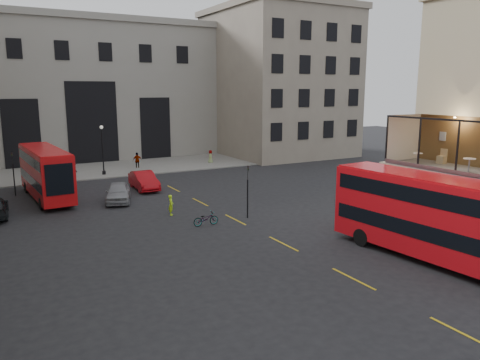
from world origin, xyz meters
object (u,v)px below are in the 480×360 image
street_lamp_b (103,153)px  pedestrian_c (137,161)px  bus_near (432,214)px  pedestrian_d (210,157)px  pedestrian_b (73,171)px  traffic_light_near (248,185)px  cyclist (171,205)px  pedestrian_a (43,188)px  cafe_chair_d (442,159)px  car_a (118,192)px  bus_far (45,171)px  cafe_table_far (418,157)px  car_b (144,181)px  bicycle (206,219)px  cafe_table_mid (469,163)px  traffic_light_far (13,168)px

street_lamp_b → pedestrian_c: street_lamp_b is taller
bus_near → pedestrian_d: (4.22, 36.00, -1.75)m
pedestrian_b → pedestrian_c: pedestrian_c is taller
traffic_light_near → pedestrian_d: 25.46m
cyclist → pedestrian_a: pedestrian_a is taller
traffic_light_near → bus_near: (4.33, -12.07, 0.15)m
cafe_chair_d → car_a: bearing=128.8°
traffic_light_near → pedestrian_d: traffic_light_near is taller
traffic_light_near → pedestrian_a: size_ratio=2.11×
traffic_light_near → bus_far: (-11.73, 13.41, -0.02)m
pedestrian_a → cafe_table_far: bearing=-55.7°
cyclist → pedestrian_b: size_ratio=0.96×
car_b → bicycle: size_ratio=2.82×
traffic_light_near → cyclist: (-4.50, 3.40, -1.66)m
pedestrian_c → cafe_chair_d: bearing=109.4°
car_a → cafe_table_mid: bearing=-40.1°
cafe_table_mid → bus_near: bearing=178.3°
traffic_light_far → pedestrian_c: traffic_light_far is taller
bus_near → cafe_chair_d: bearing=34.5°
traffic_light_far → car_b: bearing=-15.6°
car_b → pedestrian_b: 10.09m
traffic_light_near → cyclist: traffic_light_near is taller
cafe_table_far → cafe_chair_d: (1.48, -0.57, -0.19)m
car_b → cyclist: size_ratio=3.29×
cyclist → cafe_table_mid: 19.77m
traffic_light_near → traffic_light_far: size_ratio=1.00×
traffic_light_near → street_lamp_b: size_ratio=0.71×
bus_near → pedestrian_b: size_ratio=7.35×
cyclist → pedestrian_b: pedestrian_b is taller
bus_near → cyclist: size_ratio=7.67×
bus_near → car_a: bus_near is taller
street_lamp_b → pedestrian_c: (4.45, 2.53, -1.45)m
pedestrian_c → car_b: bearing=80.6°
traffic_light_near → pedestrian_c: bearing=91.3°
bus_near → car_a: 24.27m
traffic_light_far → car_a: traffic_light_far is taller
traffic_light_near → bus_far: size_ratio=0.35×
cafe_table_mid → cafe_chair_d: cafe_chair_d is taller
traffic_light_far → cafe_table_far: bearing=-50.0°
street_lamp_b → pedestrian_b: bearing=179.6°
bicycle → pedestrian_b: 22.73m
bus_near → car_b: size_ratio=2.33×
cafe_table_far → bus_far: bearing=129.9°
bus_near → pedestrian_b: bearing=110.0°
traffic_light_far → cafe_chair_d: 33.85m
car_b → pedestrian_d: size_ratio=3.02×
street_lamp_b → pedestrian_b: street_lamp_b is taller
traffic_light_near → bus_near: bearing=-70.3°
cafe_table_mid → cafe_table_far: (-0.08, 3.37, -0.07)m
car_a → cyclist: bearing=-51.8°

